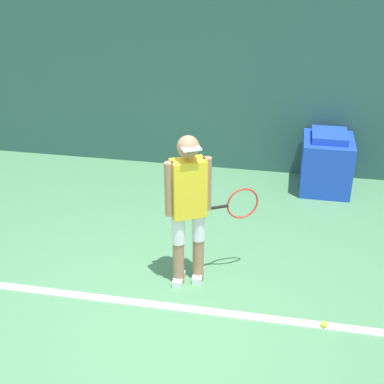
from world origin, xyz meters
TOP-DOWN VIEW (x-y plane):
  - ground_plane at (0.00, 0.00)m, footprint 24.00×24.00m
  - back_wall at (0.00, 3.64)m, footprint 24.00×0.10m
  - court_baseline at (0.00, 0.09)m, footprint 21.60×0.10m
  - tennis_player at (0.17, 0.58)m, footprint 0.90×0.56m
  - tennis_ball at (1.57, 0.07)m, footprint 0.07×0.07m
  - covered_chair at (1.66, 3.15)m, footprint 0.70×0.79m

SIDE VIEW (x-z plane):
  - ground_plane at x=0.00m, z-range 0.00..0.00m
  - court_baseline at x=0.00m, z-range 0.00..0.01m
  - tennis_ball at x=1.57m, z-range 0.00..0.07m
  - covered_chair at x=1.66m, z-range -0.02..0.84m
  - tennis_player at x=0.17m, z-range 0.09..1.77m
  - back_wall at x=0.00m, z-range 0.00..2.87m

